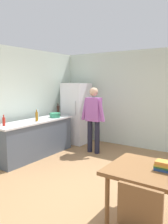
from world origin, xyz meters
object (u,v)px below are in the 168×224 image
at_px(refrigerator, 76,113).
at_px(bottle_sauce_red, 4,121).
at_px(cooking_pot, 55,115).
at_px(dining_table, 164,178).
at_px(bottle_wine_dark, 58,111).
at_px(book_stack, 166,166).
at_px(bottle_oil_amber, 37,116).
at_px(person, 94,116).
at_px(bottle_water_clear, 38,115).

relative_size(refrigerator, bottle_sauce_red, 7.50).
xyz_separation_m(cooking_pot, bottle_sauce_red, (-0.16, -1.48, 0.04)).
relative_size(dining_table, cooking_pot, 3.50).
relative_size(dining_table, bottle_wine_dark, 4.12).
relative_size(bottle_sauce_red, book_stack, 0.88).
bearing_deg(cooking_pot, dining_table, -27.82).
distance_m(bottle_sauce_red, book_stack, 3.47).
bearing_deg(bottle_oil_amber, dining_table, -17.86).
bearing_deg(person, book_stack, -41.74).
bearing_deg(refrigerator, bottle_sauce_red, -93.74).
height_order(person, book_stack, person).
distance_m(bottle_water_clear, bottle_sauce_red, 0.94).
bearing_deg(refrigerator, person, -30.23).
xyz_separation_m(person, bottle_oil_amber, (-0.93, -1.09, 0.04)).
bearing_deg(bottle_oil_amber, bottle_sauce_red, -102.52).
bearing_deg(refrigerator, dining_table, -39.29).
relative_size(refrigerator, cooking_pot, 4.50).
distance_m(bottle_wine_dark, bottle_sauce_red, 1.76).
bearing_deg(person, dining_table, -42.41).
bearing_deg(bottle_water_clear, bottle_wine_dark, 92.51).
relative_size(cooking_pot, book_stack, 1.46).
bearing_deg(refrigerator, cooking_pot, -90.25).
xyz_separation_m(person, bottle_wine_dark, (-1.09, -0.13, 0.07)).
bearing_deg(book_stack, bottle_oil_amber, 162.96).
distance_m(bottle_water_clear, book_stack, 3.59).
xyz_separation_m(cooking_pot, bottle_water_clear, (-0.10, -0.54, 0.07)).
bearing_deg(bottle_oil_amber, bottle_wine_dark, 99.03).
distance_m(dining_table, cooking_pot, 3.75).
bearing_deg(book_stack, person, 138.26).
distance_m(person, bottle_oil_amber, 1.43).
relative_size(dining_table, bottle_oil_amber, 5.00).
distance_m(bottle_oil_amber, book_stack, 3.43).
xyz_separation_m(bottle_oil_amber, bottle_water_clear, (-0.12, 0.14, 0.01)).
xyz_separation_m(dining_table, bottle_wine_dark, (-3.44, 2.02, 0.37)).
xyz_separation_m(bottle_wine_dark, bottle_sauce_red, (-0.02, -1.76, -0.05)).
bearing_deg(bottle_sauce_red, dining_table, -4.32).
bearing_deg(person, refrigerator, 149.77).
bearing_deg(bottle_wine_dark, bottle_sauce_red, -90.79).
height_order(refrigerator, cooking_pot, refrigerator).
bearing_deg(bottle_oil_amber, cooking_pot, 91.80).
height_order(refrigerator, dining_table, refrigerator).
bearing_deg(cooking_pot, bottle_oil_amber, -88.20).
xyz_separation_m(dining_table, bottle_oil_amber, (-3.28, 1.06, 0.34)).
relative_size(bottle_oil_amber, bottle_wine_dark, 0.82).
xyz_separation_m(cooking_pot, bottle_wine_dark, (-0.13, 0.28, 0.09)).
distance_m(refrigerator, bottle_wine_dark, 0.71).
distance_m(refrigerator, cooking_pot, 0.96).
relative_size(cooking_pot, bottle_oil_amber, 1.43).
height_order(bottle_wine_dark, bottle_water_clear, bottle_wine_dark).
xyz_separation_m(bottle_oil_amber, bottle_wine_dark, (-0.15, 0.96, 0.03)).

